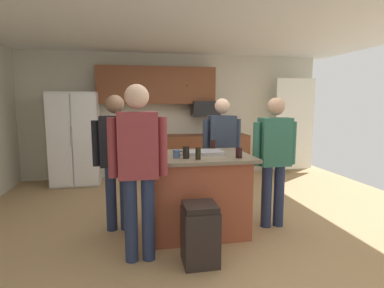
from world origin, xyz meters
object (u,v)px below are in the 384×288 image
(person_guest_by_door, at_px, (117,154))
(trash_bin, at_px, (200,234))
(refrigerator, at_px, (76,139))
(microwave_over_range, at_px, (205,109))
(glass_pilsner, at_px, (186,152))
(person_guest_left, at_px, (138,161))
(person_guest_right, at_px, (222,147))
(glass_short_whisky, at_px, (213,146))
(tumbler_amber, at_px, (239,153))
(mug_ceramic_white, at_px, (177,154))
(serving_tray, at_px, (204,152))
(person_host_foreground, at_px, (274,154))
(glass_dark_ale, at_px, (198,154))
(kitchen_island, at_px, (197,193))

(person_guest_by_door, xyz_separation_m, trash_bin, (0.82, -0.99, -0.66))
(refrigerator, bearing_deg, microwave_over_range, 2.60)
(person_guest_by_door, bearing_deg, glass_pilsner, -15.30)
(refrigerator, relative_size, person_guest_left, 1.01)
(person_guest_right, distance_m, glass_short_whisky, 0.51)
(person_guest_left, relative_size, person_guest_by_door, 1.05)
(glass_pilsner, bearing_deg, tumbler_amber, -8.83)
(microwave_over_range, distance_m, glass_short_whisky, 2.58)
(mug_ceramic_white, distance_m, serving_tray, 0.40)
(person_host_foreground, bearing_deg, trash_bin, 34.95)
(glass_short_whisky, xyz_separation_m, serving_tray, (-0.18, -0.23, -0.05))
(person_guest_right, distance_m, serving_tray, 0.80)
(microwave_over_range, distance_m, serving_tray, 2.85)
(person_guest_left, xyz_separation_m, glass_dark_ale, (0.66, 0.29, 0.00))
(serving_tray, bearing_deg, microwave_over_range, 76.42)
(person_guest_left, bearing_deg, trash_bin, -56.35)
(kitchen_island, xyz_separation_m, person_guest_left, (-0.70, -0.58, 0.53))
(glass_pilsner, height_order, glass_short_whisky, glass_short_whisky)
(trash_bin, bearing_deg, refrigerator, 116.90)
(microwave_over_range, bearing_deg, tumbler_amber, -96.16)
(person_host_foreground, xyz_separation_m, glass_pilsner, (-1.15, -0.17, 0.08))
(person_guest_by_door, xyz_separation_m, glass_pilsner, (0.78, -0.43, 0.06))
(kitchen_island, xyz_separation_m, glass_pilsner, (-0.16, -0.20, 0.54))
(kitchen_island, relative_size, tumbler_amber, 10.58)
(trash_bin, bearing_deg, serving_tray, 74.28)
(person_host_foreground, distance_m, serving_tray, 0.89)
(refrigerator, distance_m, glass_dark_ale, 3.44)
(refrigerator, distance_m, trash_bin, 3.85)
(kitchen_island, xyz_separation_m, tumbler_amber, (0.43, -0.29, 0.53))
(person_guest_by_door, relative_size, tumbler_amber, 13.89)
(person_guest_left, distance_m, glass_pilsner, 0.66)
(person_guest_right, height_order, glass_dark_ale, person_guest_right)
(kitchen_island, distance_m, person_guest_by_door, 1.09)
(person_guest_right, xyz_separation_m, mug_ceramic_white, (-0.78, -0.86, 0.06))
(glass_pilsner, relative_size, serving_tray, 0.31)
(kitchen_island, relative_size, serving_tray, 2.89)
(person_guest_right, relative_size, mug_ceramic_white, 13.48)
(person_guest_left, bearing_deg, person_host_foreground, -21.63)
(refrigerator, relative_size, trash_bin, 2.91)
(person_guest_by_door, distance_m, serving_tray, 1.06)
(glass_dark_ale, height_order, glass_short_whisky, glass_short_whisky)
(person_guest_left, distance_m, person_host_foreground, 1.77)
(person_host_foreground, relative_size, tumbler_amber, 13.65)
(refrigerator, height_order, tumbler_amber, refrigerator)
(tumbler_amber, xyz_separation_m, glass_dark_ale, (-0.47, 0.00, 0.00))
(glass_dark_ale, distance_m, trash_bin, 0.86)
(mug_ceramic_white, height_order, glass_pilsner, glass_pilsner)
(refrigerator, relative_size, glass_short_whisky, 12.93)
(glass_short_whisky, bearing_deg, person_host_foreground, -22.08)
(microwave_over_range, relative_size, glass_pilsner, 4.11)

